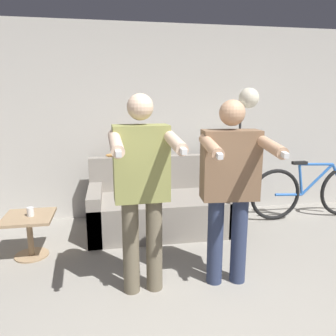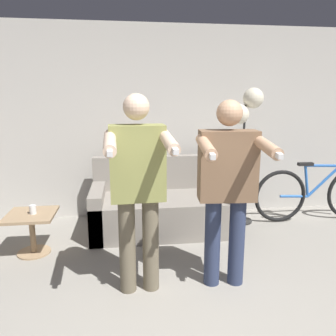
{
  "view_description": "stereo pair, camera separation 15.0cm",
  "coord_description": "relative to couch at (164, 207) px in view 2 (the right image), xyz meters",
  "views": [
    {
      "loc": [
        -0.72,
        -1.48,
        1.65
      ],
      "look_at": [
        -0.15,
        1.74,
        0.94
      ],
      "focal_mm": 35.0,
      "sensor_mm": 36.0,
      "label": 1
    },
    {
      "loc": [
        -0.58,
        -1.5,
        1.65
      ],
      "look_at": [
        -0.15,
        1.74,
        0.94
      ],
      "focal_mm": 35.0,
      "sensor_mm": 36.0,
      "label": 2
    }
  ],
  "objects": [
    {
      "name": "person_right",
      "position": [
        0.39,
        -1.34,
        0.67
      ],
      "size": [
        0.59,
        0.71,
        1.63
      ],
      "rotation": [
        0.0,
        0.0,
        -0.08
      ],
      "color": "#2D3856",
      "rests_on": "ground_plane"
    },
    {
      "name": "cat",
      "position": [
        -0.4,
        0.33,
        0.68
      ],
      "size": [
        0.45,
        0.15,
        0.17
      ],
      "color": "tan",
      "rests_on": "couch"
    },
    {
      "name": "cup",
      "position": [
        -1.44,
        -0.51,
        0.21
      ],
      "size": [
        0.07,
        0.07,
        0.09
      ],
      "color": "white",
      "rests_on": "side_table"
    },
    {
      "name": "bicycle",
      "position": [
        2.09,
        0.03,
        0.09
      ],
      "size": [
        1.75,
        0.07,
        0.81
      ],
      "color": "black",
      "rests_on": "ground_plane"
    },
    {
      "name": "side_table",
      "position": [
        -1.47,
        -0.5,
        0.04
      ],
      "size": [
        0.5,
        0.5,
        0.45
      ],
      "color": "#A38460",
      "rests_on": "ground_plane"
    },
    {
      "name": "floor_lamp",
      "position": [
        1.06,
        0.11,
        1.14
      ],
      "size": [
        0.44,
        0.33,
        1.77
      ],
      "color": "black",
      "rests_on": "ground_plane"
    },
    {
      "name": "couch",
      "position": [
        0.0,
        0.0,
        0.0
      ],
      "size": [
        1.78,
        0.89,
        0.89
      ],
      "color": "gray",
      "rests_on": "ground_plane"
    },
    {
      "name": "person_left",
      "position": [
        -0.37,
        -1.34,
        0.69
      ],
      "size": [
        0.53,
        0.68,
        1.68
      ],
      "rotation": [
        0.0,
        0.0,
        0.04
      ],
      "color": "#6B604C",
      "rests_on": "ground_plane"
    },
    {
      "name": "wall_back",
      "position": [
        0.12,
        0.6,
        1.02
      ],
      "size": [
        10.0,
        0.05,
        2.6
      ],
      "color": "beige",
      "rests_on": "ground_plane"
    }
  ]
}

